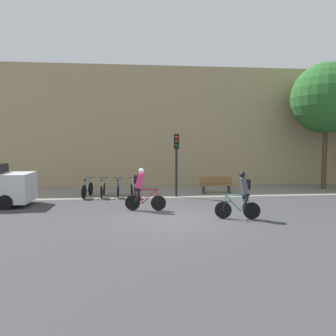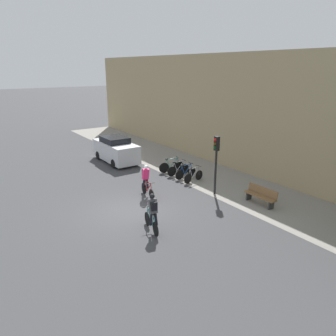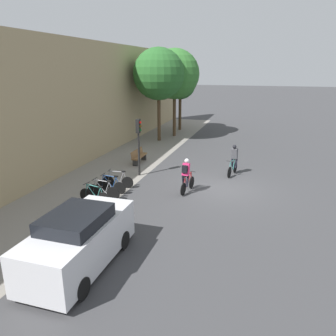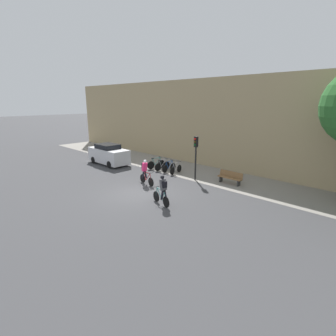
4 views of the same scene
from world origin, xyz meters
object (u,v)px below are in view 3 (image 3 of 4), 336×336
Objects in this scene: parked_bike_0 at (95,197)px; traffic_light_pole at (139,137)px; cyclist_pink at (186,175)px; parked_bike_2 at (111,186)px; parked_bike_1 at (103,191)px; parked_bike_3 at (118,181)px; bench at (139,156)px; parked_car at (79,240)px; cyclist_grey at (234,159)px.

traffic_light_pole is (4.55, -0.30, 1.84)m from parked_bike_0.
cyclist_pink is 1.12× the size of parked_bike_2.
parked_bike_1 is at bearing 175.45° from traffic_light_pole.
parked_bike_3 is 0.90× the size of bench.
parked_bike_0 is at bearing 23.90° from parked_car.
cyclist_grey reaches higher than parked_bike_0.
parked_bike_0 is 6.94m from bench.
parked_car reaches higher than bench.
parked_bike_2 reaches higher than parked_bike_3.
parked_car is (-5.10, -1.92, 0.50)m from parked_bike_1.
parked_car is at bearing -161.95° from parked_bike_2.
parked_bike_1 is 6.16m from bench.
parked_bike_3 is 6.95m from parked_car.
parked_bike_2 is 0.87× the size of bench.
parked_bike_1 reaches higher than bench.
cyclist_pink is 7.17m from parked_car.
parked_bike_0 is 0.96× the size of bench.
cyclist_pink is 4.45m from parked_bike_0.
parked_bike_1 is 1.07× the size of parked_bike_2.
cyclist_pink is 0.54× the size of traffic_light_pole.
parked_bike_1 is (0.78, -0.00, -0.02)m from parked_bike_0.
parked_bike_2 is (-4.77, 5.41, -0.56)m from cyclist_grey.
parked_bike_1 is at bearing 118.10° from cyclist_pink.
parked_bike_0 is at bearing 179.99° from parked_bike_2.
parked_bike_3 is at bearing 126.42° from cyclist_grey.
parked_bike_0 is 0.78m from parked_bike_1.
traffic_light_pole is at bearing -3.78° from parked_bike_0.
parked_bike_0 is at bearing 139.45° from cyclist_grey.
bench is (4.57, 0.69, 0.09)m from parked_bike_3.
parked_bike_2 is at bearing 0.03° from parked_bike_1.
parked_bike_0 is at bearing 176.22° from traffic_light_pole.
parked_bike_1 is 5.47m from parked_car.
cyclist_pink reaches higher than parked_bike_3.
parked_car is (-5.88, -1.92, 0.51)m from parked_bike_2.
traffic_light_pole is at bearing -7.70° from parked_bike_3.
parked_bike_2 is 5.39m from bench.
parked_bike_2 is at bearing 107.40° from cyclist_pink.
bench is 0.42× the size of parked_car.
cyclist_grey is at bearing -95.37° from bench.
traffic_light_pole reaches higher than cyclist_pink.
cyclist_pink is 0.98× the size of bench.
parked_bike_3 is at bearing 16.05° from parked_car.
parked_car reaches higher than parked_bike_2.
cyclist_pink reaches higher than parked_bike_2.
parked_bike_2 is (0.78, 0.00, -0.01)m from parked_bike_1.
parked_bike_2 is 0.78m from parked_bike_3.
traffic_light_pole is at bearing 10.32° from parked_car.
cyclist_grey is 6.75m from parked_bike_3.
parked_bike_1 is at bearing -173.54° from bench.
parked_bike_3 is at bearing 95.27° from cyclist_pink.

